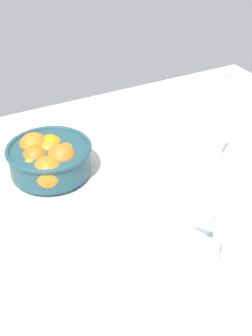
{
  "coord_description": "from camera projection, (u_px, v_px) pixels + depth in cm",
  "views": [
    {
      "loc": [
        -42.85,
        -73.79,
        66.39
      ],
      "look_at": [
        -3.84,
        0.12,
        7.46
      ],
      "focal_mm": 46.29,
      "sensor_mm": 36.0,
      "label": 1
    }
  ],
  "objects": [
    {
      "name": "fruit_bowl",
      "position": [
        49.0,
        159.0,
        1.09
      ],
      "size": [
        21.65,
        21.65,
        10.46
      ],
      "color": "#234C56",
      "rests_on": "ground_plane"
    },
    {
      "name": "juice_pitcher",
      "position": [
        191.0,
        247.0,
        0.83
      ],
      "size": [
        10.92,
        15.04,
        17.34
      ],
      "color": "white",
      "rests_on": "ground_plane"
    },
    {
      "name": "ground_plane",
      "position": [
        140.0,
        193.0,
        1.09
      ],
      "size": [
        147.5,
        106.56,
        3.0
      ],
      "primitive_type": "cube",
      "color": "silver"
    },
    {
      "name": "herb_sprig_0",
      "position": [
        225.0,
        147.0,
        1.23
      ],
      "size": [
        5.4,
        3.87,
        0.85
      ],
      "color": "#3F7C42",
      "rests_on": "ground_plane"
    },
    {
      "name": "spoon",
      "position": [
        219.0,
        75.0,
        1.65
      ],
      "size": [
        15.21,
        7.01,
        1.0
      ],
      "color": "silver",
      "rests_on": "ground_plane"
    }
  ]
}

